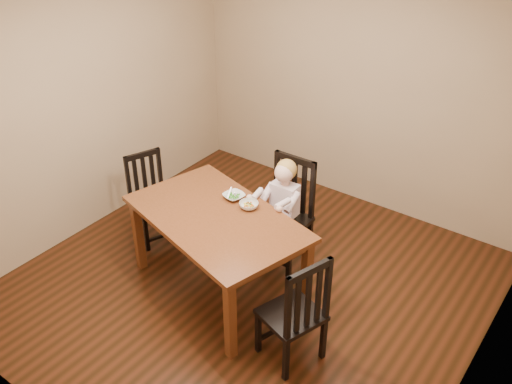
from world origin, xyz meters
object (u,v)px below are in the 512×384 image
Objects in this scene: dining_table at (217,225)px; toddler at (283,203)px; chair_child at (286,213)px; bowl_veg at (249,205)px; chair_right at (296,313)px; chair_left at (151,199)px; bowl_peas at (234,196)px.

toddler is (0.23, 0.70, -0.04)m from dining_table.
chair_child is at bearing 73.03° from dining_table.
bowl_veg is at bearing 78.27° from toddler.
chair_right is at bearing 125.99° from chair_child.
chair_left is 0.92× the size of chair_right.
dining_table is at bearing -118.83° from bowl_veg.
chair_left reaches higher than dining_table.
bowl_peas is at bearing 52.46° from toddler.
chair_left is at bearing 93.23° from chair_right.
chair_child is 0.59m from bowl_veg.
toddler is 3.19× the size of bowl_peas.
dining_table is 0.34m from bowl_peas.
chair_left is 1.59× the size of toddler.
chair_left is at bearing 20.01° from chair_child.
chair_left is at bearing -176.37° from bowl_peas.
chair_left is (-1.09, 0.25, -0.27)m from dining_table.
dining_table is 0.74m from toddler.
chair_child reaches higher than chair_left.
chair_right is at bearing -16.59° from dining_table.
bowl_peas is at bearing 114.23° from chair_left.
chair_right reaches higher than toddler.
chair_child is at bearing 131.50° from chair_left.
bowl_peas is 1.07× the size of bowl_veg.
toddler is 3.43× the size of bowl_veg.
chair_left is 2.19m from chair_right.
dining_table is 0.33m from bowl_veg.
chair_child is (0.23, 0.76, -0.20)m from dining_table.
chair_right reaches higher than bowl_peas.
toddler is at bearing 53.34° from bowl_peas.
dining_table is at bearing 70.84° from toddler.
dining_table is 1.68× the size of chair_child.
bowl_veg is (1.24, 0.02, 0.39)m from chair_left.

